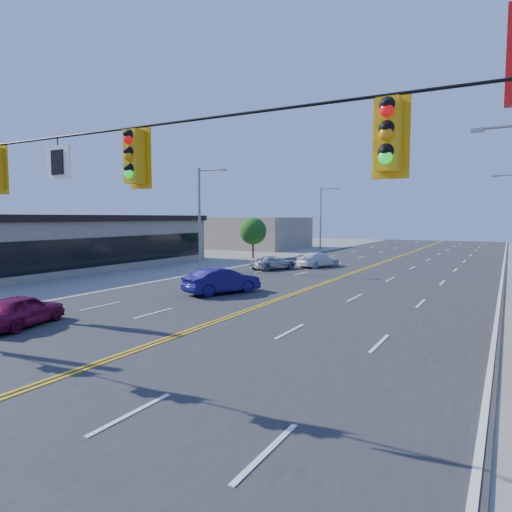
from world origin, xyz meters
The scene contains 12 objects.
ground centered at (0.00, 0.00, 0.00)m, with size 160.00×160.00×0.00m, color gray.
road centered at (0.00, 20.00, 0.03)m, with size 20.00×120.00×0.06m, color #2D2D30.
signal_span centered at (-0.12, 0.00, 4.89)m, with size 24.32×0.34×9.00m.
strip_mall centered at (-22.00, 18.00, 2.25)m, with size 10.40×26.40×4.40m.
streetlight_sw centered at (-10.79, 22.00, 4.51)m, with size 2.55×0.25×8.00m.
streetlight_nw centered at (-10.79, 48.00, 4.51)m, with size 2.55×0.25×8.00m.
tree_west centered at (-13.00, 34.00, 2.79)m, with size 2.80×2.80×4.20m.
bld_west_far centered at (-20.00, 48.00, 2.10)m, with size 11.00×12.00×4.20m, color tan.
car_magenta centered at (-6.06, 3.73, 0.62)m, with size 1.47×3.66×1.25m, color maroon.
car_blue centered at (-3.53, 13.80, 0.71)m, with size 1.50×4.29×1.41m, color #130F5B.
car_white centered at (-3.85, 28.99, 0.60)m, with size 1.69×4.16×1.21m, color white.
car_silver centered at (-6.30, 25.52, 0.54)m, with size 1.78×3.87×1.07m, color #B8B7BD.
Camera 1 is at (10.11, -6.89, 4.22)m, focal length 32.00 mm.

